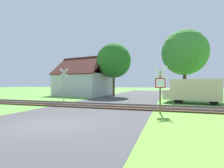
{
  "coord_description": "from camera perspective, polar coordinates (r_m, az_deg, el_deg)",
  "views": [
    {
      "loc": [
        4.96,
        -6.53,
        1.81
      ],
      "look_at": [
        0.5,
        7.53,
        1.8
      ],
      "focal_mm": 28.0,
      "sensor_mm": 36.0,
      "label": 1
    }
  ],
  "objects": [
    {
      "name": "road_asphalt",
      "position": [
        10.03,
        -12.57,
        -10.34
      ],
      "size": [
        8.11,
        80.0,
        0.01
      ],
      "primitive_type": "cube",
      "color": "#424244",
      "rests_on": "ground"
    },
    {
      "name": "stop_sign_near",
      "position": [
        10.95,
        15.48,
        -0.62
      ],
      "size": [
        0.87,
        0.2,
        2.91
      ],
      "rotation": [
        0.0,
        0.0,
        3.31
      ],
      "color": "brown",
      "rests_on": "ground"
    },
    {
      "name": "mail_truck",
      "position": [
        17.74,
        25.12,
        -1.81
      ],
      "size": [
        5.19,
        2.88,
        2.24
      ],
      "rotation": [
        0.0,
        0.0,
        1.35
      ],
      "color": "beige",
      "rests_on": "ground"
    },
    {
      "name": "ground_plane",
      "position": [
        8.4,
        -19.61,
        -12.41
      ],
      "size": [
        160.0,
        160.0,
        0.0
      ],
      "primitive_type": "plane",
      "color": "#5B933D"
    },
    {
      "name": "crossing_sign_far",
      "position": [
        17.49,
        -15.46,
        0.4
      ],
      "size": [
        0.87,
        0.2,
        3.33
      ],
      "rotation": [
        0.0,
        0.0,
        0.19
      ],
      "color": "#9E9EA5",
      "rests_on": "ground"
    },
    {
      "name": "house",
      "position": [
        27.92,
        -9.26,
        0.14
      ],
      "size": [
        9.05,
        8.06,
        6.06
      ],
      "rotation": [
        0.0,
        0.0,
        -0.18
      ],
      "color": "#B7B7BC",
      "rests_on": "ground"
    },
    {
      "name": "rail_track",
      "position": [
        14.08,
        -3.2,
        -7.11
      ],
      "size": [
        60.0,
        2.6,
        0.22
      ],
      "color": "#422D1E",
      "rests_on": "ground"
    },
    {
      "name": "tree_right",
      "position": [
        23.17,
        22.62,
        9.46
      ],
      "size": [
        5.46,
        5.46,
        8.35
      ],
      "color": "#513823",
      "rests_on": "ground"
    },
    {
      "name": "tree_center",
      "position": [
        25.53,
        0.56,
        7.61
      ],
      "size": [
        5.0,
        5.0,
        7.68
      ],
      "color": "#513823",
      "rests_on": "ground"
    }
  ]
}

